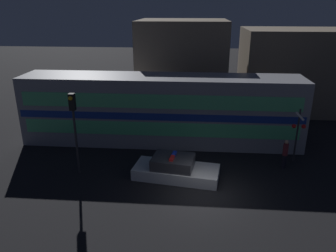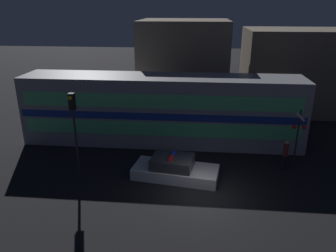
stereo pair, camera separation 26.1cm
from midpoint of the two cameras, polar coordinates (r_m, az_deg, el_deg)
ground_plane at (r=16.65m, az=5.62°, el=-12.31°), size 120.00×120.00×0.00m
train at (r=22.19m, az=-1.52°, el=2.86°), size 18.57×3.11×4.59m
police_car at (r=18.13m, az=0.87°, el=-7.52°), size 4.85×2.58×1.33m
pedestrian at (r=20.02m, az=19.35°, el=-4.60°), size 0.30×0.30×1.77m
crossing_signal_near at (r=20.60m, az=21.32°, el=-0.82°), size 0.80×0.30×3.33m
traffic_light_corner at (r=18.15m, az=-16.50°, el=1.37°), size 0.30×0.46×4.64m
building_left at (r=28.88m, az=2.23°, el=10.25°), size 7.35×6.47×7.82m
building_center at (r=31.44m, az=20.67°, el=9.10°), size 8.89×6.53×7.05m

